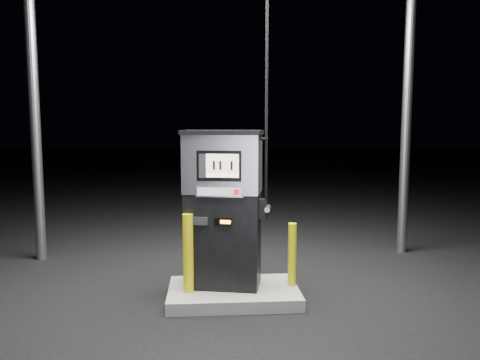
{
  "coord_description": "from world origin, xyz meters",
  "views": [
    {
      "loc": [
        -0.32,
        -5.6,
        2.13
      ],
      "look_at": [
        0.08,
        0.0,
        1.49
      ],
      "focal_mm": 35.0,
      "sensor_mm": 36.0,
      "label": 1
    }
  ],
  "objects": [
    {
      "name": "bollard_right",
      "position": [
        0.74,
        0.05,
        0.54
      ],
      "size": [
        0.13,
        0.13,
        0.79
      ],
      "primitive_type": "cylinder",
      "rotation": [
        0.0,
        0.0,
        -0.32
      ],
      "color": "#D0CA0B",
      "rests_on": "pump_island"
    },
    {
      "name": "ground",
      "position": [
        0.0,
        0.0,
        0.0
      ],
      "size": [
        80.0,
        80.0,
        0.0
      ],
      "primitive_type": "plane",
      "color": "black",
      "rests_on": "ground"
    },
    {
      "name": "fuel_dispenser",
      "position": [
        -0.12,
        0.1,
        1.15
      ],
      "size": [
        1.12,
        0.76,
        4.03
      ],
      "rotation": [
        0.0,
        0.0,
        -0.21
      ],
      "color": "black",
      "rests_on": "pump_island"
    },
    {
      "name": "pump_island",
      "position": [
        0.0,
        0.0,
        0.07
      ],
      "size": [
        1.6,
        1.0,
        0.15
      ],
      "primitive_type": "cube",
      "color": "slate",
      "rests_on": "ground"
    },
    {
      "name": "bollard_left",
      "position": [
        -0.55,
        -0.1,
        0.63
      ],
      "size": [
        0.16,
        0.16,
        0.95
      ],
      "primitive_type": "cylinder",
      "rotation": [
        0.0,
        0.0,
        -0.35
      ],
      "color": "#D0CA0B",
      "rests_on": "pump_island"
    }
  ]
}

